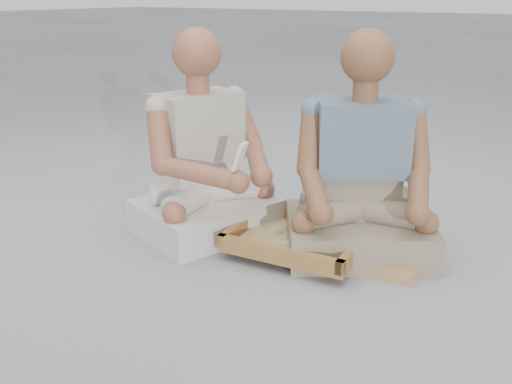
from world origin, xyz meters
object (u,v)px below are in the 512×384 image
Objects in this scene: tool_tray at (299,239)px; companion at (361,182)px; craftsman at (205,166)px; carved_panel at (358,246)px.

tool_tray is 0.64× the size of companion.
craftsman is at bearing -177.77° from tool_tray.
carved_panel is 1.02× the size of tool_tray.
craftsman is at bearing -17.98° from companion.
craftsman is at bearing -165.00° from carved_panel.
tool_tray is at bearing 109.90° from craftsman.
carved_panel is 0.65× the size of companion.
tool_tray is 0.35m from companion.
companion is at bearing 122.82° from craftsman.
companion is at bearing 173.53° from carved_panel.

